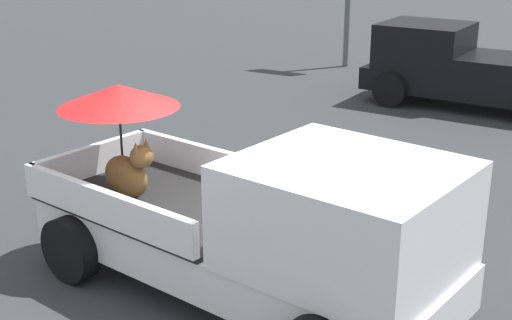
# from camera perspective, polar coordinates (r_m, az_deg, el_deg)

# --- Properties ---
(ground_plane) EXTENTS (80.00, 80.00, 0.00)m
(ground_plane) POSITION_cam_1_polar(r_m,az_deg,el_deg) (8.30, -1.49, -10.68)
(ground_plane) COLOR #2D3033
(pickup_truck_main) EXTENTS (5.28, 2.88, 2.23)m
(pickup_truck_main) POSITION_cam_1_polar(r_m,az_deg,el_deg) (7.64, 0.52, -5.14)
(pickup_truck_main) COLOR black
(pickup_truck_main) RESTS_ON ground
(pickup_truck_red) EXTENTS (4.88, 2.34, 1.80)m
(pickup_truck_red) POSITION_cam_1_polar(r_m,az_deg,el_deg) (16.64, 16.58, 7.13)
(pickup_truck_red) COLOR black
(pickup_truck_red) RESTS_ON ground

